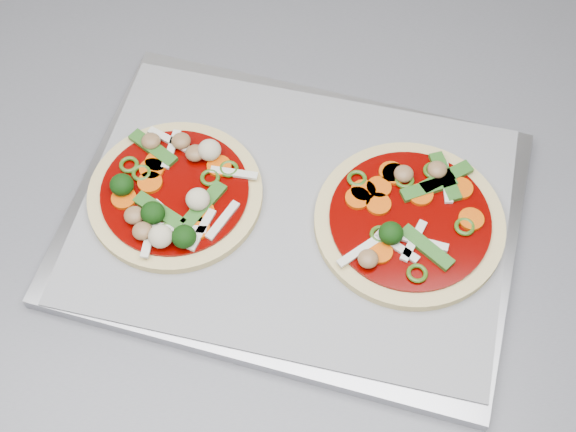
{
  "coord_description": "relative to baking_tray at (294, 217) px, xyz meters",
  "views": [
    {
      "loc": [
        -0.5,
        0.85,
        1.6
      ],
      "look_at": [
        -0.47,
        1.25,
        0.93
      ],
      "focal_mm": 50.0,
      "sensor_mm": 36.0,
      "label": 1
    }
  ],
  "objects": [
    {
      "name": "baking_tray",
      "position": [
        0.0,
        0.0,
        0.0
      ],
      "size": [
        0.52,
        0.45,
        0.01
      ],
      "primitive_type": "cube",
      "rotation": [
        0.0,
        0.0,
        -0.34
      ],
      "color": "#97979C",
      "rests_on": "countertop"
    },
    {
      "name": "pizza_left",
      "position": [
        -0.12,
        0.02,
        0.02
      ],
      "size": [
        0.24,
        0.24,
        0.03
      ],
      "rotation": [
        0.0,
        0.0,
        -0.52
      ],
      "color": "tan",
      "rests_on": "parchment"
    },
    {
      "name": "pizza_right",
      "position": [
        0.11,
        -0.02,
        0.02
      ],
      "size": [
        0.26,
        0.26,
        0.03
      ],
      "rotation": [
        0.0,
        0.0,
        -0.58
      ],
      "color": "tan",
      "rests_on": "parchment"
    },
    {
      "name": "parchment",
      "position": [
        -0.0,
        0.0,
        0.01
      ],
      "size": [
        0.49,
        0.41,
        0.0
      ],
      "primitive_type": "cube",
      "rotation": [
        0.0,
        0.0,
        -0.3
      ],
      "color": "gray",
      "rests_on": "baking_tray"
    }
  ]
}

